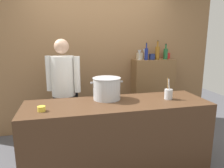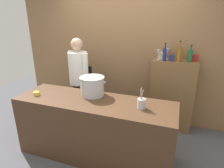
{
  "view_description": "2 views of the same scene",
  "coord_description": "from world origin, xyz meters",
  "views": [
    {
      "loc": [
        -0.63,
        -2.35,
        1.66
      ],
      "look_at": [
        0.02,
        0.4,
        1.04
      ],
      "focal_mm": 33.38,
      "sensor_mm": 36.0,
      "label": 1
    },
    {
      "loc": [
        1.05,
        -2.16,
        1.99
      ],
      "look_at": [
        0.18,
        0.25,
        1.08
      ],
      "focal_mm": 30.19,
      "sensor_mm": 36.0,
      "label": 2
    }
  ],
  "objects": [
    {
      "name": "ground_plane",
      "position": [
        0.0,
        0.0,
        0.0
      ],
      "size": [
        8.0,
        8.0,
        0.0
      ],
      "primitive_type": "plane",
      "color": "#4C4C51"
    },
    {
      "name": "brick_back_panel",
      "position": [
        0.0,
        1.4,
        1.5
      ],
      "size": [
        4.4,
        0.1,
        3.0
      ],
      "primitive_type": "cube",
      "color": "olive",
      "rests_on": "ground_plane"
    },
    {
      "name": "prep_counter",
      "position": [
        0.0,
        0.0,
        0.45
      ],
      "size": [
        2.26,
        0.7,
        0.9
      ],
      "primitive_type": "cube",
      "color": "#472D1C",
      "rests_on": "ground_plane"
    },
    {
      "name": "bar_cabinet",
      "position": [
        0.99,
        1.19,
        0.65
      ],
      "size": [
        0.76,
        0.32,
        1.29
      ],
      "primitive_type": "cube",
      "color": "brown",
      "rests_on": "ground_plane"
    },
    {
      "name": "chef",
      "position": [
        -0.63,
        0.73,
        0.96
      ],
      "size": [
        0.49,
        0.41,
        1.66
      ],
      "rotation": [
        0.0,
        0.0,
        2.7
      ],
      "color": "black",
      "rests_on": "ground_plane"
    },
    {
      "name": "stockpot_large",
      "position": [
        -0.1,
        0.17,
        1.04
      ],
      "size": [
        0.42,
        0.36,
        0.28
      ],
      "color": "#B7BABF",
      "rests_on": "prep_counter"
    },
    {
      "name": "utensil_crock",
      "position": [
        0.67,
        -0.01,
        0.97
      ],
      "size": [
        0.1,
        0.1,
        0.28
      ],
      "color": "#B7BABF",
      "rests_on": "prep_counter"
    },
    {
      "name": "butter_jar",
      "position": [
        -0.88,
        -0.12,
        0.93
      ],
      "size": [
        0.09,
        0.09,
        0.06
      ],
      "primitive_type": "cylinder",
      "color": "yellow",
      "rests_on": "prep_counter"
    },
    {
      "name": "wine_bottle_cobalt",
      "position": [
        0.81,
        1.11,
        1.4
      ],
      "size": [
        0.06,
        0.06,
        0.3
      ],
      "color": "navy",
      "rests_on": "bar_cabinet"
    },
    {
      "name": "wine_bottle_green",
      "position": [
        1.22,
        1.17,
        1.4
      ],
      "size": [
        0.08,
        0.08,
        0.28
      ],
      "color": "#1E592D",
      "rests_on": "bar_cabinet"
    },
    {
      "name": "wine_bottle_amber",
      "position": [
        1.04,
        1.15,
        1.42
      ],
      "size": [
        0.08,
        0.08,
        0.34
      ],
      "color": "#8C5919",
      "rests_on": "bar_cabinet"
    },
    {
      "name": "wine_glass_short",
      "position": [
        0.71,
        1.16,
        1.41
      ],
      "size": [
        0.07,
        0.07,
        0.18
      ],
      "color": "silver",
      "rests_on": "bar_cabinet"
    },
    {
      "name": "wine_glass_wide",
      "position": [
        0.85,
        1.27,
        1.42
      ],
      "size": [
        0.07,
        0.07,
        0.19
      ],
      "color": "silver",
      "rests_on": "bar_cabinet"
    },
    {
      "name": "spice_tin_navy",
      "position": [
        0.94,
        1.14,
        1.34
      ],
      "size": [
        0.08,
        0.08,
        0.1
      ],
      "primitive_type": "cube",
      "color": "navy",
      "rests_on": "bar_cabinet"
    },
    {
      "name": "spice_tin_red",
      "position": [
        1.3,
        1.28,
        1.35
      ],
      "size": [
        0.09,
        0.09,
        0.11
      ],
      "primitive_type": "cube",
      "color": "red",
      "rests_on": "bar_cabinet"
    },
    {
      "name": "spice_tin_cream",
      "position": [
        0.75,
        1.26,
        1.35
      ],
      "size": [
        0.09,
        0.09,
        0.12
      ],
      "primitive_type": "cube",
      "color": "beige",
      "rests_on": "bar_cabinet"
    }
  ]
}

